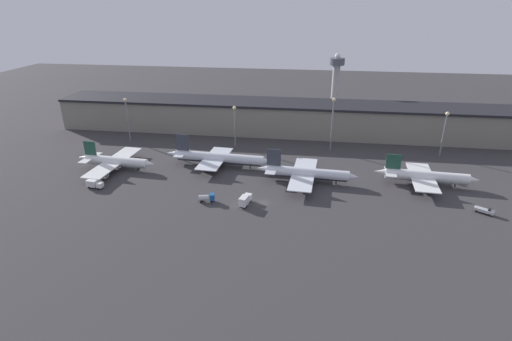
% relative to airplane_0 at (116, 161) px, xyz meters
% --- Properties ---
extents(ground, '(600.00, 600.00, 0.00)m').
position_rel_airplane_0_xyz_m(ground, '(68.22, -22.16, -3.50)').
color(ground, '#383538').
extents(terminal_building, '(249.32, 25.02, 17.40)m').
position_rel_airplane_0_xyz_m(terminal_building, '(68.22, 62.00, 5.25)').
color(terminal_building, gray).
rests_on(terminal_building, ground).
extents(airplane_0, '(36.67, 37.04, 12.01)m').
position_rel_airplane_0_xyz_m(airplane_0, '(0.00, 0.00, 0.00)').
color(airplane_0, white).
rests_on(airplane_0, ground).
extents(airplane_1, '(49.17, 28.46, 13.87)m').
position_rel_airplane_0_xyz_m(airplane_1, '(43.97, 9.54, 0.35)').
color(airplane_1, silver).
rests_on(airplane_1, ground).
extents(airplane_2, '(41.87, 34.29, 13.15)m').
position_rel_airplane_0_xyz_m(airplane_2, '(83.40, -1.41, 0.22)').
color(airplane_2, silver).
rests_on(airplane_2, ground).
extents(airplane_3, '(40.27, 29.54, 12.21)m').
position_rel_airplane_0_xyz_m(airplane_3, '(130.81, 2.28, 0.21)').
color(airplane_3, white).
rests_on(airplane_3, ground).
extents(service_vehicle_0, '(4.05, 7.74, 3.76)m').
position_rel_airplane_0_xyz_m(service_vehicle_0, '(62.01, -24.81, -1.43)').
color(service_vehicle_0, white).
rests_on(service_vehicle_0, ground).
extents(service_vehicle_1, '(6.47, 5.27, 2.53)m').
position_rel_airplane_0_xyz_m(service_vehicle_1, '(146.02, -19.04, -2.31)').
color(service_vehicle_1, '#9EA3A8').
rests_on(service_vehicle_1, ground).
extents(service_vehicle_2, '(6.14, 3.30, 3.18)m').
position_rel_airplane_0_xyz_m(service_vehicle_2, '(47.62, -24.55, -1.77)').
color(service_vehicle_2, '#195199').
rests_on(service_vehicle_2, ground).
extents(service_vehicle_3, '(6.85, 3.06, 3.27)m').
position_rel_airplane_0_xyz_m(service_vehicle_3, '(0.39, -19.64, -1.67)').
color(service_vehicle_3, white).
rests_on(service_vehicle_3, ground).
extents(lamp_post_0, '(1.80, 1.80, 22.92)m').
position_rel_airplane_0_xyz_m(lamp_post_0, '(-10.07, 36.48, 11.25)').
color(lamp_post_0, slate).
rests_on(lamp_post_0, ground).
extents(lamp_post_1, '(1.80, 1.80, 20.83)m').
position_rel_airplane_0_xyz_m(lamp_post_1, '(46.39, 36.48, 10.08)').
color(lamp_post_1, slate).
rests_on(lamp_post_1, ground).
extents(lamp_post_2, '(1.80, 1.80, 26.61)m').
position_rel_airplane_0_xyz_m(lamp_post_2, '(94.16, 36.48, 13.29)').
color(lamp_post_2, slate).
rests_on(lamp_post_2, ground).
extents(lamp_post_3, '(1.80, 1.80, 21.85)m').
position_rel_airplane_0_xyz_m(lamp_post_3, '(145.60, 36.48, 10.65)').
color(lamp_post_3, slate).
rests_on(lamp_post_3, ground).
extents(control_tower, '(9.00, 9.00, 39.17)m').
position_rel_airplane_0_xyz_m(control_tower, '(97.38, 98.42, 19.39)').
color(control_tower, '#99999E').
rests_on(control_tower, ground).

